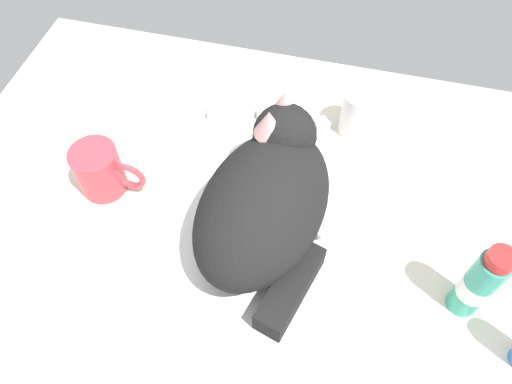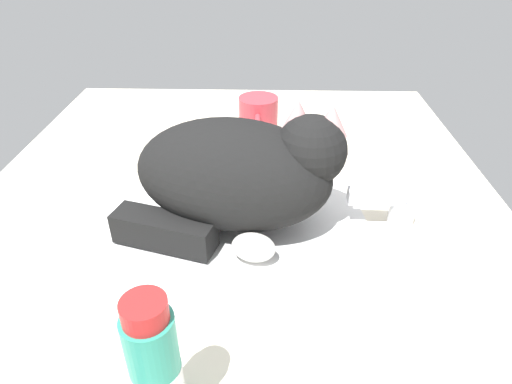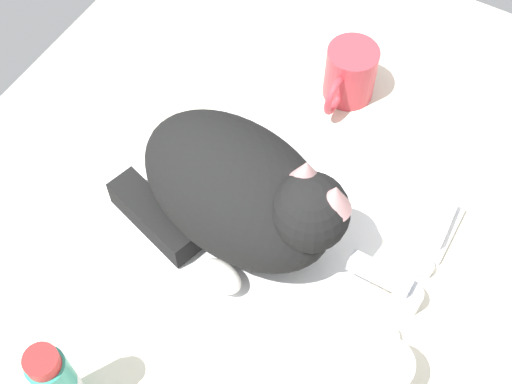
{
  "view_description": "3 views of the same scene",
  "coord_description": "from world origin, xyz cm",
  "px_view_note": "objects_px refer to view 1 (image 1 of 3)",
  "views": [
    {
      "loc": [
        7.91,
        -36.05,
        65.75
      ],
      "look_at": [
        -1.72,
        2.87,
        6.93
      ],
      "focal_mm": 34.35,
      "sensor_mm": 36.0,
      "label": 1
    },
    {
      "loc": [
        51.71,
        4.58,
        38.27
      ],
      "look_at": [
        2.59,
        3.15,
        6.77
      ],
      "focal_mm": 31.2,
      "sensor_mm": 36.0,
      "label": 2
    },
    {
      "loc": [
        38.97,
        25.27,
        80.64
      ],
      "look_at": [
        -1.27,
        2.03,
        7.14
      ],
      "focal_mm": 49.7,
      "sensor_mm": 36.0,
      "label": 3
    }
  ],
  "objects_px": {
    "faucet": "(293,118)",
    "rinse_cup": "(359,112)",
    "toothpaste_bottle": "(479,284)",
    "coffee_mug": "(101,171)",
    "cat": "(267,199)",
    "soap_bar": "(228,109)"
  },
  "relations": [
    {
      "from": "coffee_mug",
      "to": "toothpaste_bottle",
      "type": "height_order",
      "value": "toothpaste_bottle"
    },
    {
      "from": "rinse_cup",
      "to": "soap_bar",
      "type": "height_order",
      "value": "rinse_cup"
    },
    {
      "from": "rinse_cup",
      "to": "toothpaste_bottle",
      "type": "bearing_deg",
      "value": -57.17
    },
    {
      "from": "coffee_mug",
      "to": "toothpaste_bottle",
      "type": "distance_m",
      "value": 0.57
    },
    {
      "from": "rinse_cup",
      "to": "toothpaste_bottle",
      "type": "relative_size",
      "value": 0.58
    },
    {
      "from": "faucet",
      "to": "soap_bar",
      "type": "distance_m",
      "value": 0.12
    },
    {
      "from": "soap_bar",
      "to": "toothpaste_bottle",
      "type": "relative_size",
      "value": 0.44
    },
    {
      "from": "faucet",
      "to": "rinse_cup",
      "type": "bearing_deg",
      "value": 12.16
    },
    {
      "from": "toothpaste_bottle",
      "to": "coffee_mug",
      "type": "bearing_deg",
      "value": 173.11
    },
    {
      "from": "faucet",
      "to": "soap_bar",
      "type": "height_order",
      "value": "faucet"
    },
    {
      "from": "faucet",
      "to": "cat",
      "type": "height_order",
      "value": "cat"
    },
    {
      "from": "faucet",
      "to": "cat",
      "type": "relative_size",
      "value": 0.43
    },
    {
      "from": "cat",
      "to": "soap_bar",
      "type": "bearing_deg",
      "value": 119.61
    },
    {
      "from": "coffee_mug",
      "to": "soap_bar",
      "type": "height_order",
      "value": "coffee_mug"
    },
    {
      "from": "faucet",
      "to": "cat",
      "type": "bearing_deg",
      "value": -89.13
    },
    {
      "from": "coffee_mug",
      "to": "soap_bar",
      "type": "relative_size",
      "value": 1.78
    },
    {
      "from": "faucet",
      "to": "coffee_mug",
      "type": "xyz_separation_m",
      "value": [
        -0.27,
        -0.2,
        0.02
      ]
    },
    {
      "from": "coffee_mug",
      "to": "cat",
      "type": "bearing_deg",
      "value": -3.31
    },
    {
      "from": "coffee_mug",
      "to": "faucet",
      "type": "bearing_deg",
      "value": 36.42
    },
    {
      "from": "toothpaste_bottle",
      "to": "rinse_cup",
      "type": "bearing_deg",
      "value": 122.83
    },
    {
      "from": "faucet",
      "to": "soap_bar",
      "type": "relative_size",
      "value": 2.08
    },
    {
      "from": "faucet",
      "to": "rinse_cup",
      "type": "height_order",
      "value": "rinse_cup"
    }
  ]
}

